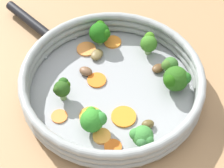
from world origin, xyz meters
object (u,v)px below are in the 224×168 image
at_px(carrot_slice_5, 59,116).
at_px(mushroom_piece_3, 86,71).
at_px(carrot_slice_6, 97,80).
at_px(broccoli_floret_5, 169,66).
at_px(broccoli_floret_0, 176,79).
at_px(carrot_slice_3, 91,116).
at_px(skillet, 112,91).
at_px(broccoli_floret_1, 62,88).
at_px(carrot_slice_2, 85,49).
at_px(carrot_slice_1, 102,136).
at_px(carrot_slice_0, 124,117).
at_px(broccoli_floret_4, 142,137).
at_px(mushroom_piece_1, 159,69).
at_px(broccoli_floret_6, 100,32).
at_px(carrot_slice_4, 113,42).
at_px(broccoli_floret_3, 149,42).
at_px(broccoli_floret_2, 93,119).
at_px(mushroom_piece_0, 148,124).
at_px(mushroom_piece_2, 97,55).

bearing_deg(carrot_slice_5, mushroom_piece_3, -140.33).
height_order(carrot_slice_6, broccoli_floret_5, broccoli_floret_5).
distance_m(broccoli_floret_0, broccoli_floret_5, 0.04).
bearing_deg(broccoli_floret_5, carrot_slice_3, 6.79).
height_order(skillet, broccoli_floret_1, broccoli_floret_1).
bearing_deg(mushroom_piece_3, carrot_slice_6, 112.48).
bearing_deg(carrot_slice_2, carrot_slice_1, 73.05).
xyz_separation_m(carrot_slice_0, carrot_slice_5, (0.10, -0.05, -0.00)).
xyz_separation_m(broccoli_floret_4, mushroom_piece_1, (-0.11, -0.13, -0.02)).
relative_size(broccoli_floret_0, broccoli_floret_5, 1.29).
xyz_separation_m(carrot_slice_2, broccoli_floret_6, (-0.04, -0.00, 0.03)).
distance_m(carrot_slice_4, mushroom_piece_1, 0.12).
xyz_separation_m(carrot_slice_4, broccoli_floret_3, (-0.05, 0.06, 0.02)).
relative_size(carrot_slice_1, broccoli_floret_6, 0.61).
height_order(carrot_slice_6, broccoli_floret_2, broccoli_floret_2).
bearing_deg(mushroom_piece_0, broccoli_floret_5, -138.42).
relative_size(broccoli_floret_6, mushroom_piece_3, 1.91).
relative_size(carrot_slice_1, mushroom_piece_2, 1.00).
xyz_separation_m(mushroom_piece_1, mushroom_piece_3, (0.13, -0.06, 0.00)).
relative_size(carrot_slice_4, broccoli_floret_0, 0.69).
xyz_separation_m(skillet, broccoli_floret_6, (-0.03, -0.12, 0.04)).
bearing_deg(broccoli_floret_6, broccoli_floret_2, 60.72).
distance_m(carrot_slice_1, broccoli_floret_4, 0.07).
xyz_separation_m(broccoli_floret_3, mushroom_piece_3, (0.14, -0.00, -0.02)).
xyz_separation_m(carrot_slice_3, carrot_slice_6, (-0.05, -0.07, 0.00)).
relative_size(broccoli_floret_0, broccoli_floret_4, 1.23).
height_order(carrot_slice_0, broccoli_floret_0, broccoli_floret_0).
bearing_deg(broccoli_floret_4, carrot_slice_3, -60.10).
bearing_deg(broccoli_floret_4, broccoli_floret_1, -62.91).
distance_m(broccoli_floret_0, broccoli_floret_3, 0.11).
relative_size(carrot_slice_3, broccoli_floret_3, 0.95).
xyz_separation_m(broccoli_floret_5, mushroom_piece_2, (0.10, -0.11, -0.02)).
distance_m(carrot_slice_3, broccoli_floret_6, 0.19).
relative_size(carrot_slice_4, carrot_slice_5, 1.24).
height_order(carrot_slice_5, broccoli_floret_1, broccoli_floret_1).
height_order(broccoli_floret_6, mushroom_piece_0, broccoli_floret_6).
bearing_deg(carrot_slice_4, broccoli_floret_4, 73.94).
distance_m(broccoli_floret_2, mushroom_piece_1, 0.18).
relative_size(broccoli_floret_1, mushroom_piece_1, 1.60).
bearing_deg(broccoli_floret_5, mushroom_piece_2, -46.00).
relative_size(carrot_slice_2, carrot_slice_3, 0.96).
bearing_deg(broccoli_floret_3, mushroom_piece_2, -19.39).
distance_m(broccoli_floret_5, mushroom_piece_0, 0.13).
height_order(carrot_slice_2, mushroom_piece_0, mushroom_piece_0).
xyz_separation_m(carrot_slice_1, broccoli_floret_3, (-0.18, -0.14, 0.02)).
bearing_deg(broccoli_floret_2, carrot_slice_1, 101.84).
height_order(broccoli_floret_5, mushroom_piece_2, broccoli_floret_5).
bearing_deg(broccoli_floret_1, broccoli_floret_3, -171.52).
distance_m(broccoli_floret_1, broccoli_floret_4, 0.17).
height_order(carrot_slice_2, carrot_slice_5, carrot_slice_2).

